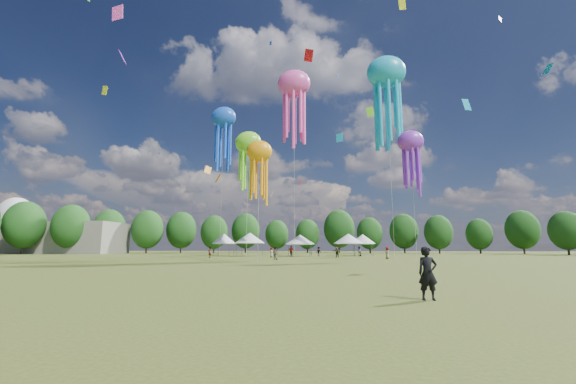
# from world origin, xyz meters

# --- Properties ---
(ground) EXTENTS (300.00, 300.00, 0.00)m
(ground) POSITION_xyz_m (0.00, 0.00, 0.00)
(ground) COLOR #384416
(ground) RESTS_ON ground
(observer_main) EXTENTS (0.62, 0.45, 1.59)m
(observer_main) POSITION_xyz_m (6.56, -1.66, 0.79)
(observer_main) COLOR black
(observer_main) RESTS_ON ground
(spectator_near) EXTENTS (0.96, 0.89, 1.59)m
(spectator_near) POSITION_xyz_m (-3.87, 32.21, 0.80)
(spectator_near) COLOR gray
(spectator_near) RESTS_ON ground
(spectators_far) EXTENTS (26.83, 15.82, 1.89)m
(spectators_far) POSITION_xyz_m (1.36, 47.00, 0.87)
(spectators_far) COLOR gray
(spectators_far) RESTS_ON ground
(festival_tents) EXTENTS (32.34, 11.63, 4.35)m
(festival_tents) POSITION_xyz_m (-3.38, 55.14, 3.23)
(festival_tents) COLOR #47474C
(festival_tents) RESTS_ON ground
(show_kites) EXTENTS (31.56, 20.92, 32.54)m
(show_kites) POSITION_xyz_m (2.62, 40.20, 23.13)
(show_kites) COLOR #78EF27
(show_kites) RESTS_ON ground
(small_kites) EXTENTS (68.64, 50.54, 46.67)m
(small_kites) POSITION_xyz_m (-0.91, 43.32, 29.63)
(small_kites) COLOR #78EF27
(small_kites) RESTS_ON ground
(treeline) EXTENTS (201.57, 95.24, 13.43)m
(treeline) POSITION_xyz_m (-3.87, 62.51, 6.54)
(treeline) COLOR #38281C
(treeline) RESTS_ON ground
(hangar) EXTENTS (40.00, 12.00, 8.00)m
(hangar) POSITION_xyz_m (-72.00, 72.00, 4.00)
(hangar) COLOR gray
(hangar) RESTS_ON ground
(radome) EXTENTS (9.00, 9.00, 16.00)m
(radome) POSITION_xyz_m (-88.00, 78.00, 9.99)
(radome) COLOR white
(radome) RESTS_ON ground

